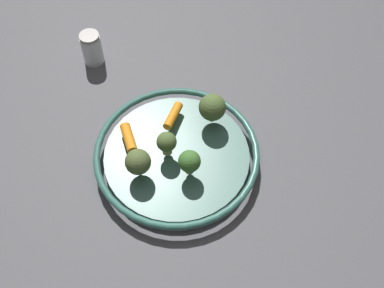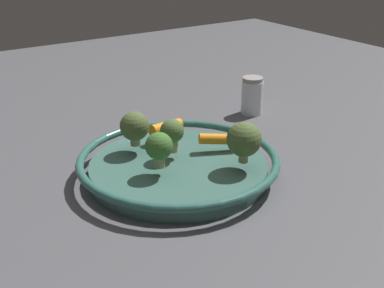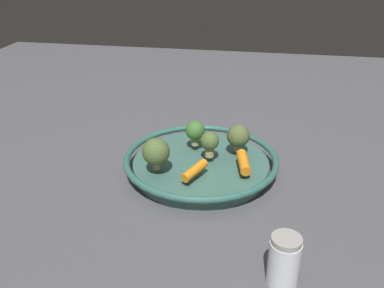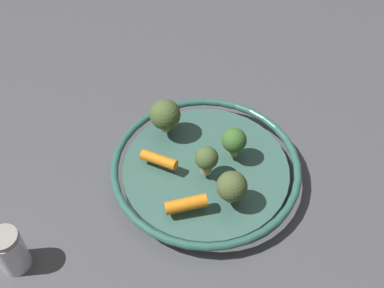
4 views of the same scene
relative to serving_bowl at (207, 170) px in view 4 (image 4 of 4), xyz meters
name	(u,v)px [view 4 (image 4 of 4)]	position (x,y,z in m)	size (l,w,h in m)	color
ground_plane	(207,177)	(0.00, 0.00, -0.02)	(1.98, 1.98, 0.00)	#4C4C51
serving_bowl	(207,170)	(0.00, 0.00, 0.00)	(0.31, 0.31, 0.04)	#3D665B
baby_carrot_back	(160,157)	(-0.08, 0.00, 0.03)	(0.02, 0.02, 0.06)	orange
baby_carrot_center	(187,204)	(-0.03, -0.09, 0.03)	(0.02, 0.02, 0.06)	orange
broccoli_floret_large	(233,187)	(0.04, -0.07, 0.05)	(0.05, 0.05, 0.06)	tan
broccoli_floret_small	(236,141)	(0.04, 0.02, 0.05)	(0.04, 0.04, 0.05)	tan
broccoli_floret_mid	(167,115)	(-0.07, 0.07, 0.05)	(0.05, 0.05, 0.06)	tan
broccoli_floret_edge	(207,159)	(0.00, -0.02, 0.05)	(0.04, 0.04, 0.05)	tan
salt_shaker	(11,250)	(-0.28, -0.16, 0.02)	(0.04, 0.04, 0.08)	silver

